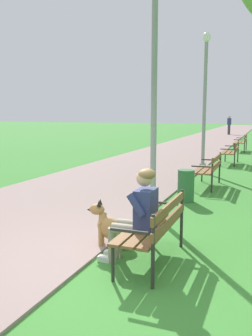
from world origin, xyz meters
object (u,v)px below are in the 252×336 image
at_px(park_bench_furthest, 242,141).
at_px(lamp_post_near, 154,97).
at_px(pedestrian_distant, 229,125).
at_px(park_bench_mid, 209,168).
at_px(litter_bin, 186,186).
at_px(lamp_post_mid, 205,102).
at_px(park_bench_far, 232,151).
at_px(dog_shepherd, 113,230).
at_px(park_bench_near, 156,225).
at_px(person_seated_on_near_bench, 138,212).

xyz_separation_m(park_bench_furthest, lamp_post_near, (-0.68, -12.57, 1.70)).
bearing_deg(pedestrian_distant, lamp_post_near, -86.98).
distance_m(park_bench_mid, litter_bin, 1.80).
height_order(lamp_post_near, litter_bin, lamp_post_near).
bearing_deg(park_bench_furthest, lamp_post_mid, -95.41).
bearing_deg(park_bench_furthest, pedestrian_distant, 98.57).
xyz_separation_m(park_bench_far, lamp_post_mid, (-0.68, -2.25, 1.76)).
bearing_deg(park_bench_mid, litter_bin, -96.91).
bearing_deg(pedestrian_distant, park_bench_far, -83.68).
bearing_deg(lamp_post_mid, dog_shepherd, -90.08).
relative_size(park_bench_mid, park_bench_far, 1.00).
relative_size(park_bench_furthest, lamp_post_near, 0.35).
bearing_deg(park_bench_far, park_bench_near, -89.78).
xyz_separation_m(park_bench_far, litter_bin, (-0.32, -6.39, -0.16)).
distance_m(park_bench_mid, lamp_post_near, 3.55).
distance_m(park_bench_near, pedestrian_distant, 28.51).
bearing_deg(park_bench_mid, lamp_post_near, -100.58).
distance_m(park_bench_furthest, lamp_post_mid, 7.40).
height_order(park_bench_far, litter_bin, park_bench_far).
relative_size(person_seated_on_near_bench, dog_shepherd, 1.52).
distance_m(dog_shepherd, lamp_post_near, 2.70).
height_order(person_seated_on_near_bench, lamp_post_near, lamp_post_near).
height_order(park_bench_far, person_seated_on_near_bench, person_seated_on_near_bench).
xyz_separation_m(park_bench_near, litter_bin, (-0.36, 3.45, -0.16)).
bearing_deg(park_bench_near, park_bench_far, 90.22).
distance_m(park_bench_furthest, dog_shepherd, 14.46).
distance_m(lamp_post_mid, litter_bin, 4.58).
height_order(person_seated_on_near_bench, litter_bin, person_seated_on_near_bench).
relative_size(dog_shepherd, litter_bin, 1.18).
height_order(park_bench_far, lamp_post_near, lamp_post_near).
bearing_deg(lamp_post_mid, pedestrian_distant, 93.80).
bearing_deg(litter_bin, lamp_post_near, -105.56).
bearing_deg(person_seated_on_near_bench, park_bench_furthest, 89.34).
bearing_deg(park_bench_furthest, person_seated_on_near_bench, -90.66).
distance_m(person_seated_on_near_bench, pedestrian_distant, 28.60).
height_order(dog_shepherd, litter_bin, dog_shepherd).
xyz_separation_m(park_bench_far, person_seated_on_near_bench, (-0.17, -9.94, 0.17)).
relative_size(lamp_post_mid, litter_bin, 6.28).
xyz_separation_m(person_seated_on_near_bench, lamp_post_mid, (-0.51, 7.69, 1.59)).
relative_size(park_bench_near, lamp_post_near, 0.35).
bearing_deg(park_bench_far, person_seated_on_near_bench, -90.98).
bearing_deg(person_seated_on_near_bench, pedestrian_distant, 93.79).
relative_size(park_bench_mid, litter_bin, 2.14).
bearing_deg(lamp_post_mid, park_bench_mid, -76.40).
distance_m(park_bench_far, lamp_post_mid, 2.93).
xyz_separation_m(park_bench_furthest, litter_bin, (-0.32, -11.30, -0.16)).
bearing_deg(pedestrian_distant, person_seated_on_near_bench, -86.21).
distance_m(park_bench_furthest, pedestrian_distant, 13.84).
distance_m(park_bench_mid, lamp_post_mid, 3.00).
xyz_separation_m(lamp_post_near, litter_bin, (0.35, 1.28, -1.86)).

